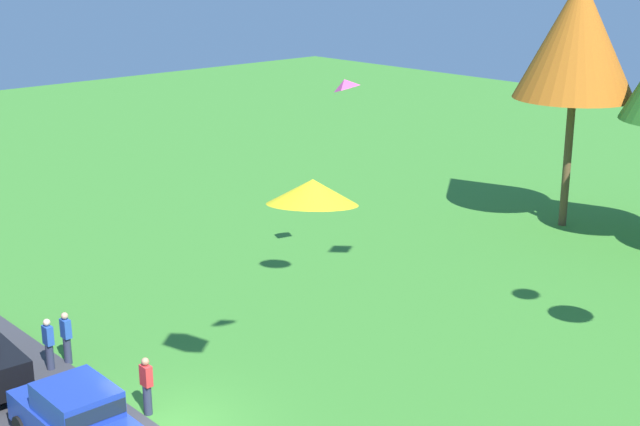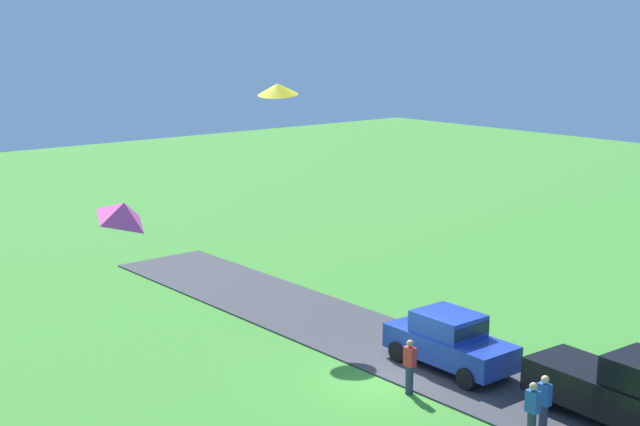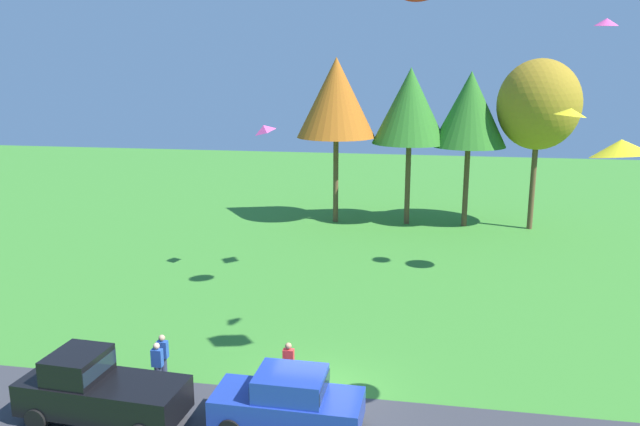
% 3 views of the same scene
% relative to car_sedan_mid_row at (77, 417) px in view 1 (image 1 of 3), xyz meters
% --- Properties ---
extents(car_sedan_mid_row, '(4.43, 2.01, 1.84)m').
position_rel_car_sedan_mid_row_xyz_m(car_sedan_mid_row, '(0.00, 0.00, 0.00)').
color(car_sedan_mid_row, '#1E389E').
rests_on(car_sedan_mid_row, ground).
extents(person_on_lawn, '(0.36, 0.24, 1.71)m').
position_rel_car_sedan_mid_row_xyz_m(person_on_lawn, '(-4.83, 1.60, -0.16)').
color(person_on_lawn, '#2D334C').
rests_on(person_on_lawn, ground).
extents(person_beside_suv, '(0.36, 0.24, 1.71)m').
position_rel_car_sedan_mid_row_xyz_m(person_beside_suv, '(-4.92, 2.23, -0.16)').
color(person_beside_suv, '#2D334C').
rests_on(person_beside_suv, ground).
extents(person_watching_sky, '(0.36, 0.24, 1.71)m').
position_rel_car_sedan_mid_row_xyz_m(person_watching_sky, '(-0.54, 2.36, -0.16)').
color(person_watching_sky, '#2D334C').
rests_on(person_watching_sky, ground).
extents(tree_far_left, '(5.35, 5.35, 11.28)m').
position_rel_car_sedan_mid_row_xyz_m(tree_far_left, '(-2.56, 26.01, 7.54)').
color(tree_far_left, brown).
rests_on(tree_far_left, ground).
extents(kite_diamond_trailing_tail, '(1.07, 1.00, 0.58)m').
position_rel_car_sedan_mid_row_xyz_m(kite_diamond_trailing_tail, '(-4.25, 13.43, 6.60)').
color(kite_diamond_trailing_tail, '#EA4C9E').
extents(kite_delta_mid_center, '(2.17, 2.17, 0.62)m').
position_rel_car_sedan_mid_row_xyz_m(kite_delta_mid_center, '(8.49, 0.36, 7.55)').
color(kite_delta_mid_center, yellow).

